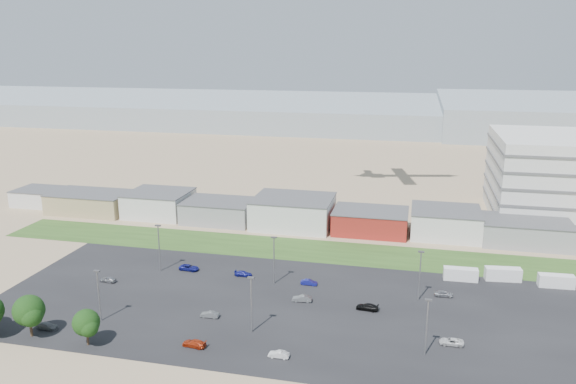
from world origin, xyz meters
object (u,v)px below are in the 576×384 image
(parked_car_0, at_px, (451,342))
(parked_car_7, at_px, (302,298))
(parked_car_3, at_px, (194,343))
(parked_car_6, at_px, (243,274))
(parked_car_8, at_px, (444,294))
(parked_car_9, at_px, (189,268))
(parked_car_11, at_px, (309,282))
(parked_car_4, at_px, (210,314))
(parked_car_13, at_px, (279,354))
(parked_car_5, at_px, (108,279))
(parked_car_10, at_px, (47,326))
(box_trailer_a, at_px, (461,274))
(parked_car_12, at_px, (367,307))

(parked_car_0, height_order, parked_car_7, parked_car_7)
(parked_car_3, height_order, parked_car_6, parked_car_3)
(parked_car_8, xyz_separation_m, parked_car_9, (-56.28, 1.31, -0.01))
(parked_car_8, bearing_deg, parked_car_11, 86.58)
(parked_car_4, height_order, parked_car_6, parked_car_4)
(parked_car_4, bearing_deg, parked_car_8, 113.34)
(parked_car_13, bearing_deg, parked_car_11, -178.62)
(parked_car_0, distance_m, parked_car_5, 72.21)
(parked_car_0, relative_size, parked_car_10, 1.01)
(parked_car_3, relative_size, parked_car_10, 1.04)
(parked_car_7, height_order, parked_car_10, parked_car_7)
(parked_car_7, bearing_deg, parked_car_10, -68.76)
(box_trailer_a, xyz_separation_m, parked_car_9, (-60.15, -8.35, -0.73))
(parked_car_0, relative_size, parked_car_9, 0.90)
(box_trailer_a, distance_m, parked_car_12, 26.73)
(parked_car_3, xyz_separation_m, parked_car_4, (-1.26, 10.73, -0.03))
(parked_car_6, bearing_deg, parked_car_5, 107.77)
(box_trailer_a, xyz_separation_m, parked_car_11, (-31.83, -10.18, -0.78))
(parked_car_9, xyz_separation_m, parked_car_13, (29.05, -31.56, -0.06))
(parked_car_4, relative_size, parked_car_11, 1.00)
(parked_car_6, relative_size, parked_car_11, 1.11)
(parked_car_6, bearing_deg, parked_car_9, 86.31)
(parked_car_11, bearing_deg, box_trailer_a, -70.93)
(parked_car_0, xyz_separation_m, parked_car_11, (-28.58, 19.03, 0.02))
(parked_car_6, distance_m, parked_car_12, 30.35)
(parked_car_0, bearing_deg, parked_car_7, -111.95)
(parked_car_5, xyz_separation_m, parked_car_9, (14.53, 10.28, 0.03))
(parked_car_5, distance_m, parked_car_6, 29.35)
(box_trailer_a, relative_size, parked_car_13, 2.10)
(parked_car_0, bearing_deg, parked_car_3, -77.24)
(parked_car_6, height_order, parked_car_7, parked_car_7)
(parked_car_7, relative_size, parked_car_12, 0.90)
(parked_car_4, bearing_deg, parked_car_12, 108.15)
(parked_car_10, height_order, parked_car_11, parked_car_10)
(parked_car_5, bearing_deg, box_trailer_a, 108.21)
(parked_car_10, xyz_separation_m, parked_car_12, (55.71, 20.83, 0.04))
(parked_car_0, relative_size, parked_car_11, 1.15)
(box_trailer_a, bearing_deg, parked_car_4, -150.03)
(parked_car_4, distance_m, parked_car_6, 20.34)
(parked_car_0, xyz_separation_m, parked_car_6, (-43.78, 20.44, 0.00))
(parked_car_5, height_order, parked_car_12, parked_car_12)
(parked_car_0, distance_m, parked_car_12, 18.26)
(parked_car_5, height_order, parked_car_7, parked_car_7)
(parked_car_10, bearing_deg, parked_car_13, -89.00)
(parked_car_13, bearing_deg, box_trailer_a, 142.06)
(parked_car_11, xyz_separation_m, parked_car_12, (13.28, -9.06, 0.04))
(parked_car_6, height_order, parked_car_8, parked_car_8)
(parked_car_7, relative_size, parked_car_9, 0.86)
(parked_car_12, bearing_deg, parked_car_6, -103.62)
(parked_car_0, xyz_separation_m, parked_car_5, (-71.43, 10.59, 0.04))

